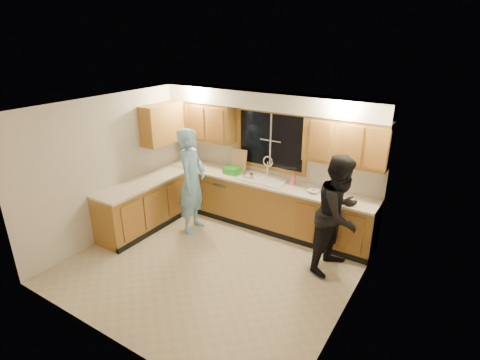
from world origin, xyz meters
name	(u,v)px	position (x,y,z in m)	size (l,w,h in m)	color
floor	(212,265)	(0.00, 0.00, 0.00)	(4.20, 4.20, 0.00)	beige
ceiling	(207,108)	(0.00, 0.00, 2.50)	(4.20, 4.20, 0.00)	white
wall_back	(271,158)	(0.00, 1.90, 1.25)	(4.20, 4.20, 0.00)	silver
wall_left	(113,167)	(-2.10, 0.00, 1.25)	(3.80, 3.80, 0.00)	silver
wall_right	(352,230)	(2.10, 0.00, 1.25)	(3.80, 3.80, 0.00)	silver
base_cabinets_back	(262,203)	(0.00, 1.60, 0.44)	(4.20, 0.60, 0.88)	#A57330
base_cabinets_left	(145,206)	(-1.80, 0.35, 0.44)	(0.60, 1.90, 0.88)	#A57330
countertop_back	(262,181)	(0.00, 1.58, 0.90)	(4.20, 0.63, 0.04)	beige
countertop_left	(143,183)	(-1.79, 0.35, 0.90)	(0.63, 1.90, 0.04)	beige
upper_cabinets_left	(203,121)	(-1.43, 1.73, 1.83)	(1.35, 0.33, 0.75)	#A57330
upper_cabinets_right	(346,142)	(1.43, 1.73, 1.83)	(1.35, 0.33, 0.75)	#A57330
upper_cabinets_return	(162,124)	(-1.94, 1.12, 1.83)	(0.33, 0.90, 0.75)	#A57330
soffit	(268,101)	(0.00, 1.72, 2.35)	(4.20, 0.35, 0.30)	silver
window_frame	(271,140)	(0.00, 1.89, 1.60)	(1.44, 0.03, 1.14)	black
sink	(262,182)	(0.00, 1.60, 0.86)	(0.86, 0.52, 0.57)	white
dishwasher	(224,195)	(-0.85, 1.59, 0.41)	(0.60, 0.56, 0.82)	silver
stove	(121,217)	(-1.80, -0.22, 0.45)	(0.58, 0.75, 0.90)	silver
man	(192,181)	(-0.97, 0.76, 0.97)	(0.71, 0.46, 1.93)	#7CB9EA
woman	(339,214)	(1.65, 0.98, 0.92)	(0.90, 0.70, 1.85)	black
knife_block	(193,159)	(-1.65, 1.62, 1.02)	(0.11, 0.09, 0.20)	#9E672B
cutting_board	(239,161)	(-0.62, 1.76, 1.14)	(0.33, 0.02, 0.44)	tan
dish_crate	(232,170)	(-0.66, 1.58, 0.98)	(0.27, 0.25, 0.13)	green
soap_bottle	(293,178)	(0.55, 1.72, 1.02)	(0.09, 0.09, 0.21)	pink
bowl	(313,191)	(1.02, 1.54, 0.94)	(0.20, 0.20, 0.05)	silver
can_left	(244,176)	(-0.31, 1.46, 0.98)	(0.06, 0.06, 0.12)	#BAAC8F
can_right	(252,177)	(-0.16, 1.48, 0.98)	(0.07, 0.07, 0.12)	#BAAC8F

